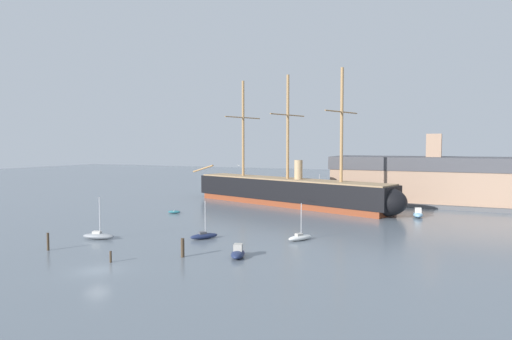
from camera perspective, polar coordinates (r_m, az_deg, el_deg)
ground_plane at (r=51.45m, az=-19.76°, el=-12.09°), size 400.00×400.00×0.00m
tall_ship at (r=98.95m, az=4.07°, el=-2.73°), size 58.20×22.69×28.82m
sailboat_foreground_left at (r=67.60m, az=-19.61°, el=-7.97°), size 4.84×2.74×6.03m
motorboat_foreground_right at (r=53.81m, az=-2.34°, el=-10.61°), size 2.73×4.07×1.58m
sailboat_near_centre at (r=64.41m, az=-6.72°, el=-8.40°), size 3.43×4.14×5.44m
sailboat_mid_right at (r=63.30m, az=5.67°, el=-8.61°), size 3.10×4.10×5.26m
dinghy_alongside_bow at (r=88.79m, az=-10.49°, el=-5.32°), size 2.64×1.86×0.57m
motorboat_far_right at (r=88.00m, az=20.10°, el=-5.31°), size 2.39×4.51×1.81m
sailboat_distant_centre at (r=106.45m, az=8.05°, el=-3.74°), size 3.54×5.08×6.43m
mooring_piling_nearest at (r=54.55m, az=-9.42°, el=-9.83°), size 0.42×0.42×2.26m
mooring_piling_left_pair at (r=62.97m, az=-25.19°, el=-8.34°), size 0.31×0.31×2.25m
mooring_piling_right_pair at (r=54.21m, az=-18.20°, el=-10.56°), size 0.25×0.25×1.30m
dockside_warehouse_right at (r=108.69m, az=20.72°, el=-1.23°), size 43.72×18.12×15.94m
seagull_in_flight at (r=78.40m, az=-2.21°, el=0.59°), size 1.19×0.92×0.14m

